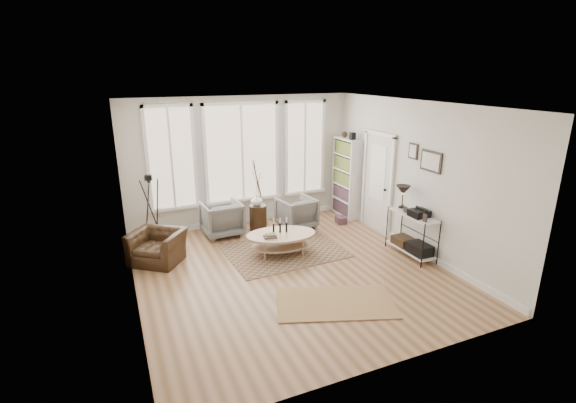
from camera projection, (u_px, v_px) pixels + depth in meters
name	position (u px, v px, depth m)	size (l,w,h in m)	color
room	(292.00, 194.00, 7.03)	(5.50, 5.54, 2.90)	#A57955
bay_window	(242.00, 155.00, 9.32)	(4.14, 0.12, 2.24)	#DAB58F
door	(378.00, 181.00, 9.07)	(0.09, 1.06, 2.22)	silver
bookcase	(346.00, 177.00, 10.01)	(0.31, 0.85, 2.06)	white
low_shelf	(412.00, 230.00, 7.92)	(0.38, 1.08, 1.30)	white
wall_art	(426.00, 159.00, 7.61)	(0.04, 0.88, 0.44)	black
rug_main	(284.00, 251.00, 8.24)	(2.22, 1.67, 0.01)	brown
rug_runner	(335.00, 302.00, 6.40)	(1.79, 0.99, 0.01)	brown
coffee_table	(281.00, 238.00, 8.01)	(1.45, 1.03, 0.62)	tan
armchair_left	(222.00, 218.00, 8.96)	(0.79, 0.82, 0.74)	slate
armchair_right	(296.00, 213.00, 9.40)	(0.74, 0.77, 0.70)	slate
side_table	(258.00, 197.00, 9.13)	(0.38, 0.38, 1.60)	#321F10
vase	(257.00, 200.00, 9.14)	(0.24, 0.24, 0.25)	silver
accent_chair	(157.00, 247.00, 7.71)	(0.91, 0.80, 0.59)	#321F10
tripod_camera	(152.00, 213.00, 8.42)	(0.51, 0.51, 1.45)	black
book_stack_near	(340.00, 220.00, 9.74)	(0.19, 0.25, 0.16)	maroon
book_stack_far	(341.00, 220.00, 9.71)	(0.19, 0.25, 0.16)	maroon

